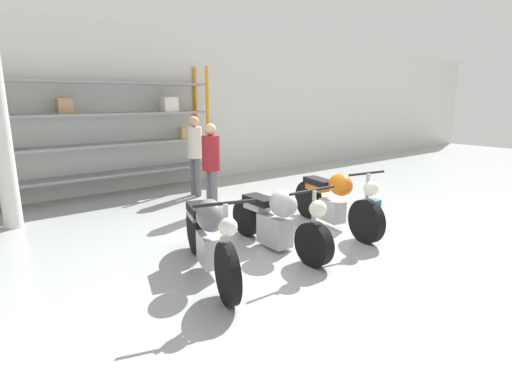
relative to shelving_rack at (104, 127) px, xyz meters
The scene contains 9 objects.
ground_plane 4.73m from the shelving_rack, 79.39° to the right, with size 30.00×30.00×0.00m, color #9EA3A0.
back_wall 0.97m from the shelving_rack, 24.12° to the left, with size 30.00×0.08×3.60m.
shelving_rack is the anchor object (origin of this frame).
motorcycle_grey 4.82m from the shelving_rack, 95.20° to the right, with size 0.89×2.07×1.07m.
motorcycle_silver 4.76m from the shelving_rack, 80.65° to the right, with size 0.74×2.00×0.98m.
motorcycle_orange 5.04m from the shelving_rack, 65.37° to the right, with size 0.70×2.07×1.04m.
person_browsing 2.72m from the shelving_rack, 67.11° to the right, with size 0.36×0.36×1.62m.
person_near_rack 1.92m from the shelving_rack, 38.10° to the right, with size 0.32×0.32×1.69m.
toolbox 5.52m from the shelving_rack, 54.94° to the right, with size 0.44×0.26×0.28m.
Camera 1 is at (-3.57, -4.08, 2.06)m, focal length 28.00 mm.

